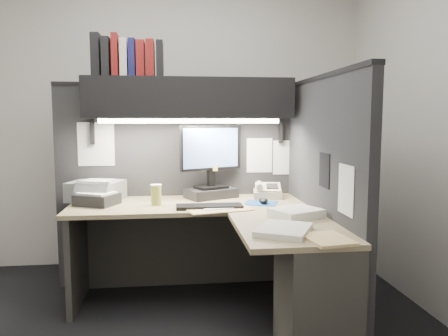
{
  "coord_description": "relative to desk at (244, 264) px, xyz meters",
  "views": [
    {
      "loc": [
        -0.01,
        -2.6,
        1.33
      ],
      "look_at": [
        0.36,
        0.51,
        0.99
      ],
      "focal_mm": 35.0,
      "sensor_mm": 36.0,
      "label": 1
    }
  ],
  "objects": [
    {
      "name": "coffee_cup",
      "position": [
        -0.55,
        0.52,
        0.36
      ],
      "size": [
        0.08,
        0.08,
        0.14
      ],
      "primitive_type": "cylinder",
      "rotation": [
        0.0,
        0.0,
        0.1
      ],
      "color": "#C6BB4F",
      "rests_on": "desk"
    },
    {
      "name": "overhead_shelf",
      "position": [
        -0.3,
        0.75,
        1.06
      ],
      "size": [
        1.55,
        0.34,
        0.3
      ],
      "primitive_type": "cube",
      "color": "black",
      "rests_on": "partition_back"
    },
    {
      "name": "desk",
      "position": [
        0.0,
        0.0,
        0.0
      ],
      "size": [
        1.7,
        1.53,
        0.73
      ],
      "color": "#94825E",
      "rests_on": "floor"
    },
    {
      "name": "paper_stack_b",
      "position": [
        0.16,
        -0.35,
        0.3
      ],
      "size": [
        0.38,
        0.41,
        0.03
      ],
      "primitive_type": "cube",
      "rotation": [
        0.0,
        0.0,
        -0.49
      ],
      "color": "white",
      "rests_on": "desk"
    },
    {
      "name": "mouse",
      "position": [
        0.22,
        0.47,
        0.31
      ],
      "size": [
        0.08,
        0.11,
        0.04
      ],
      "primitive_type": "ellipsoid",
      "rotation": [
        0.0,
        0.0,
        -0.12
      ],
      "color": "black",
      "rests_on": "mousepad"
    },
    {
      "name": "manila_stack",
      "position": [
        0.34,
        -0.53,
        0.29
      ],
      "size": [
        0.24,
        0.29,
        0.02
      ],
      "primitive_type": "cube",
      "rotation": [
        0.0,
        0.0,
        0.15
      ],
      "color": "tan",
      "rests_on": "desk"
    },
    {
      "name": "binder_row",
      "position": [
        -0.76,
        0.75,
        1.35
      ],
      "size": [
        0.52,
        0.25,
        0.31
      ],
      "color": "black",
      "rests_on": "overhead_shelf"
    },
    {
      "name": "wall_back",
      "position": [
        -0.43,
        1.5,
        0.91
      ],
      "size": [
        3.5,
        0.04,
        2.7
      ],
      "primitive_type": "cube",
      "color": "beige",
      "rests_on": "floor"
    },
    {
      "name": "notebook_stack",
      "position": [
        -0.98,
        0.58,
        0.33
      ],
      "size": [
        0.34,
        0.32,
        0.08
      ],
      "primitive_type": "cube",
      "rotation": [
        0.0,
        0.0,
        -0.44
      ],
      "color": "black",
      "rests_on": "desk"
    },
    {
      "name": "pinned_papers",
      "position": [
        -0.0,
        0.56,
        0.61
      ],
      "size": [
        1.76,
        1.31,
        0.51
      ],
      "color": "white",
      "rests_on": "partition_back"
    },
    {
      "name": "partition_right",
      "position": [
        0.55,
        0.18,
        0.36
      ],
      "size": [
        0.06,
        1.5,
        1.6
      ],
      "primitive_type": "cube",
      "color": "black",
      "rests_on": "floor"
    },
    {
      "name": "paper_stack_a",
      "position": [
        0.33,
        0.01,
        0.31
      ],
      "size": [
        0.35,
        0.33,
        0.05
      ],
      "primitive_type": "cube",
      "rotation": [
        0.0,
        0.0,
        0.43
      ],
      "color": "white",
      "rests_on": "desk"
    },
    {
      "name": "telephone",
      "position": [
        0.31,
        0.73,
        0.33
      ],
      "size": [
        0.25,
        0.26,
        0.09
      ],
      "primitive_type": "cube",
      "rotation": [
        0.0,
        0.0,
        -0.17
      ],
      "color": "#C7B499",
      "rests_on": "desk"
    },
    {
      "name": "open_folder",
      "position": [
        -0.13,
        0.32,
        0.29
      ],
      "size": [
        0.49,
        0.38,
        0.01
      ],
      "primitive_type": "cube",
      "rotation": [
        0.0,
        0.0,
        0.25
      ],
      "color": "tan",
      "rests_on": "desk"
    },
    {
      "name": "task_light_tube",
      "position": [
        -0.3,
        0.61,
        0.89
      ],
      "size": [
        1.32,
        0.04,
        0.04
      ],
      "primitive_type": "cylinder",
      "rotation": [
        0.0,
        1.57,
        0.0
      ],
      "color": "white",
      "rests_on": "overhead_shelf"
    },
    {
      "name": "wall_front",
      "position": [
        -0.43,
        -1.5,
        0.91
      ],
      "size": [
        3.5,
        0.04,
        2.7
      ],
      "primitive_type": "cube",
      "color": "beige",
      "rests_on": "floor"
    },
    {
      "name": "floor",
      "position": [
        -0.43,
        0.0,
        -0.44
      ],
      "size": [
        3.5,
        3.5,
        0.0
      ],
      "primitive_type": "plane",
      "color": "black",
      "rests_on": "ground"
    },
    {
      "name": "partition_back",
      "position": [
        -0.4,
        0.93,
        0.36
      ],
      "size": [
        1.9,
        0.06,
        1.6
      ],
      "primitive_type": "cube",
      "color": "black",
      "rests_on": "floor"
    },
    {
      "name": "monitor",
      "position": [
        -0.14,
        0.76,
        0.51
      ],
      "size": [
        0.49,
        0.37,
        0.57
      ],
      "rotation": [
        0.0,
        0.0,
        0.43
      ],
      "color": "black",
      "rests_on": "desk"
    },
    {
      "name": "mousepad",
      "position": [
        0.21,
        0.49,
        0.29
      ],
      "size": [
        0.29,
        0.27,
        0.0
      ],
      "primitive_type": "cube",
      "rotation": [
        0.0,
        0.0,
        -0.36
      ],
      "color": "navy",
      "rests_on": "desk"
    },
    {
      "name": "keyboard",
      "position": [
        -0.18,
        0.37,
        0.3
      ],
      "size": [
        0.46,
        0.15,
        0.02
      ],
      "primitive_type": "cube",
      "rotation": [
        0.0,
        0.0,
        0.0
      ],
      "color": "black",
      "rests_on": "desk"
    },
    {
      "name": "printer",
      "position": [
        -1.01,
        0.76,
        0.36
      ],
      "size": [
        0.45,
        0.41,
        0.15
      ],
      "primitive_type": "cube",
      "rotation": [
        0.0,
        0.0,
        -0.32
      ],
      "color": "gray",
      "rests_on": "desk"
    }
  ]
}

